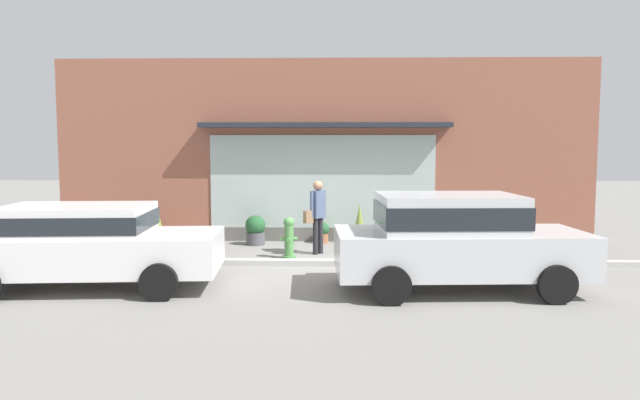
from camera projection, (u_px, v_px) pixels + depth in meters
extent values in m
plane|color=gray|center=(323.00, 263.00, 12.28)|extent=(60.00, 60.00, 0.00)
cube|color=#B2B2AD|center=(322.00, 263.00, 12.07)|extent=(14.00, 0.24, 0.12)
cube|color=#935642|center=(325.00, 150.00, 15.25)|extent=(14.00, 0.36, 4.72)
cube|color=#ADBCB7|center=(322.00, 185.00, 15.13)|extent=(5.84, 0.03, 2.60)
cube|color=#232833|center=(325.00, 125.00, 14.84)|extent=(6.44, 0.56, 0.12)
cube|color=#605E59|center=(325.00, 234.00, 15.23)|extent=(6.24, 0.20, 0.36)
cylinder|color=#4C8C47|center=(289.00, 257.00, 12.86)|extent=(0.30, 0.30, 0.06)
cylinder|color=#4C8C47|center=(289.00, 240.00, 12.83)|extent=(0.20, 0.20, 0.67)
sphere|color=#4C8C47|center=(289.00, 222.00, 12.79)|extent=(0.24, 0.24, 0.24)
cylinder|color=#4C8C47|center=(283.00, 239.00, 12.83)|extent=(0.10, 0.09, 0.09)
cylinder|color=#4C8C47|center=(295.00, 239.00, 12.82)|extent=(0.10, 0.09, 0.09)
cylinder|color=#4C8C47|center=(288.00, 240.00, 12.68)|extent=(0.09, 0.10, 0.09)
cylinder|color=#232328|center=(315.00, 236.00, 13.28)|extent=(0.12, 0.12, 0.83)
cylinder|color=#232328|center=(320.00, 235.00, 13.41)|extent=(0.12, 0.12, 0.83)
cube|color=#475675|center=(318.00, 204.00, 13.28)|extent=(0.36, 0.38, 0.63)
sphere|color=#A37556|center=(318.00, 185.00, 13.24)|extent=(0.23, 0.23, 0.23)
cylinder|color=#475675|center=(312.00, 204.00, 13.12)|extent=(0.08, 0.08, 0.59)
cylinder|color=#475675|center=(324.00, 203.00, 13.43)|extent=(0.08, 0.08, 0.59)
cube|color=#846647|center=(308.00, 217.00, 13.09)|extent=(0.23, 0.25, 0.28)
cube|color=silver|center=(459.00, 252.00, 9.93)|extent=(4.28, 2.00, 0.72)
cube|color=silver|center=(448.00, 214.00, 9.87)|extent=(2.39, 1.76, 0.67)
cube|color=#1E2328|center=(448.00, 214.00, 9.87)|extent=(2.43, 1.78, 0.37)
cylinder|color=black|center=(515.00, 261.00, 10.91)|extent=(0.63, 0.21, 0.62)
cylinder|color=black|center=(557.00, 284.00, 9.10)|extent=(0.63, 0.21, 0.62)
cylinder|color=black|center=(377.00, 262.00, 10.84)|extent=(0.63, 0.21, 0.62)
cylinder|color=black|center=(391.00, 285.00, 9.02)|extent=(0.63, 0.21, 0.62)
cube|color=white|center=(90.00, 252.00, 10.10)|extent=(4.58, 2.14, 0.65)
cube|color=white|center=(76.00, 221.00, 10.03)|extent=(2.57, 1.84, 0.53)
cube|color=#1E2328|center=(76.00, 221.00, 10.03)|extent=(2.62, 1.86, 0.29)
cylinder|color=black|center=(180.00, 260.00, 11.12)|extent=(0.62, 0.23, 0.61)
cylinder|color=black|center=(159.00, 282.00, 9.28)|extent=(0.62, 0.23, 0.61)
cylinder|color=black|center=(33.00, 261.00, 10.97)|extent=(0.62, 0.23, 0.61)
cylinder|color=#4C4C51|center=(256.00, 239.00, 14.60)|extent=(0.46, 0.46, 0.31)
sphere|color=#23562D|center=(255.00, 225.00, 14.57)|extent=(0.51, 0.51, 0.51)
sphere|color=#E5C64C|center=(259.00, 223.00, 14.48)|extent=(0.15, 0.15, 0.15)
cylinder|color=#33473D|center=(359.00, 239.00, 14.69)|extent=(0.32, 0.32, 0.26)
cone|color=olive|center=(359.00, 219.00, 14.64)|extent=(0.29, 0.29, 0.76)
cylinder|color=#9E6042|center=(156.00, 236.00, 14.80)|extent=(0.35, 0.35, 0.40)
cone|color=olive|center=(156.00, 213.00, 14.75)|extent=(0.31, 0.31, 0.76)
cylinder|color=#9E6042|center=(323.00, 238.00, 14.90)|extent=(0.28, 0.28, 0.24)
sphere|color=#23562D|center=(323.00, 229.00, 14.88)|extent=(0.34, 0.34, 0.34)
sphere|color=#DB4C7A|center=(324.00, 227.00, 14.92)|extent=(0.07, 0.07, 0.07)
sphere|color=#E5C64C|center=(327.00, 225.00, 14.93)|extent=(0.09, 0.09, 0.09)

